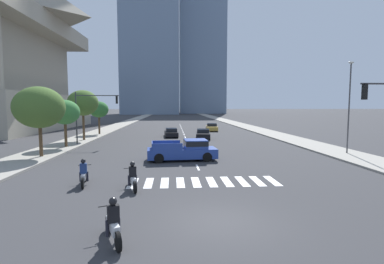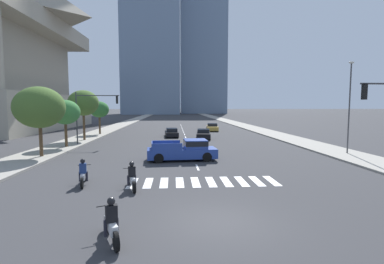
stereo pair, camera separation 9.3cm
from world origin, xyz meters
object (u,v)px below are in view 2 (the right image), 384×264
object	(u,v)px
motorcycle_third	(83,175)
sedan_black_0	(172,133)
sedan_gold_1	(212,127)
street_lamp_east	(350,101)
street_tree_third	(83,103)
street_tree_fourth	(99,110)
street_tree_nearest	(39,107)
traffic_signal_far	(93,108)
sedan_black_2	(203,134)
motorcycle_trailing	(111,224)
pickup_truck	(185,150)
street_tree_second	(65,112)
motorcycle_lead	(132,178)

from	to	relation	value
motorcycle_third	sedan_black_0	bearing A→B (deg)	-22.39
sedan_gold_1	street_lamp_east	bearing A→B (deg)	23.39
motorcycle_third	street_tree_third	distance (m)	21.97
street_tree_fourth	street_tree_nearest	bearing A→B (deg)	-90.00
street_tree_fourth	sedan_black_0	bearing A→B (deg)	-17.40
traffic_signal_far	street_lamp_east	bearing A→B (deg)	-18.21
motorcycle_third	sedan_black_2	bearing A→B (deg)	-33.76
sedan_black_0	street_lamp_east	world-z (taller)	street_lamp_east
traffic_signal_far	street_lamp_east	distance (m)	25.88
motorcycle_trailing	pickup_truck	size ratio (longest dim) A/B	0.35
motorcycle_third	street_tree_second	xyz separation A→B (m)	(-6.12, 14.53, 3.14)
motorcycle_third	traffic_signal_far	size ratio (longest dim) A/B	0.38
sedan_gold_1	street_tree_fourth	distance (m)	19.10
traffic_signal_far	street_tree_second	world-z (taller)	traffic_signal_far
traffic_signal_far	street_tree_second	bearing A→B (deg)	-133.89
traffic_signal_far	sedan_black_2	bearing A→B (deg)	22.57
motorcycle_third	pickup_truck	bearing A→B (deg)	-52.11
motorcycle_third	sedan_black_0	distance (m)	25.45
sedan_gold_1	street_tree_nearest	xyz separation A→B (m)	(-17.94, -25.34, 3.65)
motorcycle_trailing	motorcycle_third	bearing A→B (deg)	0.68
street_tree_nearest	street_tree_fourth	bearing A→B (deg)	90.00
motorcycle_trailing	street_tree_second	size ratio (longest dim) A/B	0.41
street_lamp_east	street_tree_fourth	distance (m)	33.23
sedan_gold_1	motorcycle_trailing	bearing A→B (deg)	-7.88
sedan_gold_1	street_tree_third	xyz separation A→B (m)	(-17.94, -13.45, 4.13)
street_tree_third	street_tree_second	bearing A→B (deg)	-90.00
traffic_signal_far	street_tree_fourth	size ratio (longest dim) A/B	1.18
motorcycle_lead	sedan_black_0	world-z (taller)	motorcycle_lead
sedan_black_0	street_tree_third	bearing A→B (deg)	107.96
street_tree_nearest	motorcycle_third	bearing A→B (deg)	-55.20
motorcycle_third	sedan_black_0	size ratio (longest dim) A/B	0.46
street_tree_fourth	street_tree_second	bearing A→B (deg)	-90.00
sedan_gold_1	street_tree_third	bearing A→B (deg)	-48.88
motorcycle_trailing	sedan_gold_1	xyz separation A→B (m)	(8.83, 41.09, 0.02)
sedan_black_2	street_tree_fourth	world-z (taller)	street_tree_fourth
sedan_gold_1	traffic_signal_far	world-z (taller)	traffic_signal_far
street_tree_fourth	traffic_signal_far	bearing A→B (deg)	-79.34
sedan_gold_1	street_tree_fourth	bearing A→B (deg)	-68.02
sedan_black_0	street_tree_third	distance (m)	12.41
street_tree_second	motorcycle_third	bearing A→B (deg)	-67.17
sedan_gold_1	street_lamp_east	distance (m)	27.23
sedan_gold_1	street_tree_second	distance (m)	26.75
sedan_black_2	street_tree_second	bearing A→B (deg)	-57.52
street_tree_nearest	street_tree_third	xyz separation A→B (m)	(0.00, 11.89, 0.48)
pickup_truck	sedan_black_2	size ratio (longest dim) A/B	1.21
pickup_truck	sedan_black_2	bearing A→B (deg)	74.49
pickup_truck	sedan_black_0	xyz separation A→B (m)	(-1.22, 18.01, -0.24)
sedan_black_2	motorcycle_trailing	bearing A→B (deg)	-6.04
motorcycle_trailing	pickup_truck	world-z (taller)	pickup_truck
motorcycle_lead	sedan_gold_1	bearing A→B (deg)	-30.89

